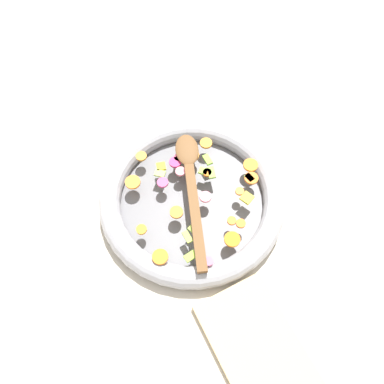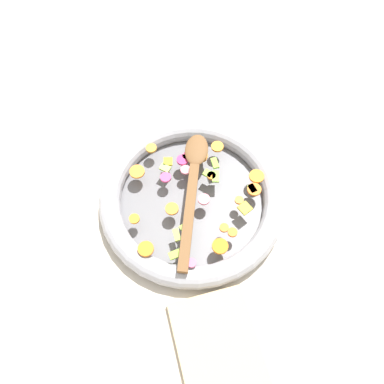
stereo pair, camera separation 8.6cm
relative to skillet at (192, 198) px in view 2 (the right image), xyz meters
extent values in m
plane|color=beige|center=(0.00, 0.00, -0.02)|extent=(4.00, 4.00, 0.00)
cylinder|color=slate|center=(0.00, 0.00, -0.02)|extent=(0.39, 0.39, 0.01)
torus|color=#9E9EA5|center=(0.00, 0.00, 0.00)|extent=(0.44, 0.44, 0.05)
cylinder|color=gold|center=(0.14, 0.07, 0.03)|extent=(0.03, 0.03, 0.01)
cylinder|color=orange|center=(-0.14, -0.02, 0.03)|extent=(0.05, 0.05, 0.01)
cylinder|color=orange|center=(0.03, -0.05, 0.03)|extent=(0.03, 0.03, 0.01)
cylinder|color=orange|center=(-0.12, -0.06, 0.03)|extent=(0.03, 0.03, 0.01)
cylinder|color=orange|center=(-0.03, 0.05, 0.03)|extent=(0.03, 0.03, 0.01)
cylinder|color=orange|center=(-0.05, -0.10, 0.03)|extent=(0.02, 0.02, 0.01)
cylinder|color=orange|center=(0.00, -0.16, 0.03)|extent=(0.04, 0.04, 0.01)
cylinder|color=orange|center=(0.08, 0.11, 0.03)|extent=(0.04, 0.04, 0.01)
cylinder|color=orange|center=(-0.11, 0.13, 0.03)|extent=(0.05, 0.05, 0.01)
cylinder|color=orange|center=(0.10, -0.09, 0.03)|extent=(0.04, 0.04, 0.01)
cylinder|color=orange|center=(-0.03, 0.14, 0.03)|extent=(0.03, 0.03, 0.01)
cylinder|color=orange|center=(-0.03, -0.14, 0.03)|extent=(0.04, 0.04, 0.01)
cylinder|color=orange|center=(0.09, -0.04, 0.03)|extent=(0.05, 0.05, 0.01)
cylinder|color=orange|center=(-0.11, -0.04, 0.03)|extent=(0.02, 0.02, 0.01)
cube|color=#94C63C|center=(-0.14, 0.07, 0.03)|extent=(0.02, 0.03, 0.01)
cube|color=#95D141|center=(0.04, -0.05, 0.03)|extent=(0.03, 0.03, 0.01)
cube|color=#98BD44|center=(-0.03, -0.14, 0.03)|extent=(0.02, 0.02, 0.01)
cube|color=#84C03B|center=(0.06, -0.07, 0.03)|extent=(0.03, 0.01, 0.01)
cube|color=#8ABB45|center=(0.02, -0.06, 0.03)|extent=(0.03, 0.02, 0.01)
cube|color=#92CB45|center=(0.13, -0.04, 0.03)|extent=(0.03, 0.02, 0.01)
cube|color=#A9C44A|center=(-0.09, 0.06, 0.03)|extent=(0.03, 0.01, 0.01)
cube|color=#ACD060|center=(0.08, 0.05, 0.03)|extent=(0.03, 0.03, 0.01)
cube|color=#97BB43|center=(-0.08, 0.04, 0.03)|extent=(0.03, 0.03, 0.01)
cylinder|color=pink|center=(0.06, 0.00, 0.03)|extent=(0.03, 0.03, 0.01)
cylinder|color=#D6476D|center=(0.10, -0.01, 0.03)|extent=(0.03, 0.03, 0.01)
cylinder|color=#D94178|center=(0.05, 0.05, 0.03)|extent=(0.04, 0.04, 0.01)
cylinder|color=#CF2E69|center=(0.09, 0.00, 0.03)|extent=(0.04, 0.04, 0.01)
cylinder|color=#D45882|center=(-0.16, 0.04, 0.03)|extent=(0.03, 0.03, 0.01)
cylinder|color=pink|center=(-0.03, -0.02, 0.03)|extent=(0.04, 0.04, 0.01)
cube|color=gold|center=(0.09, 0.03, 0.03)|extent=(0.03, 0.03, 0.01)
cube|color=yellow|center=(-0.07, -0.10, 0.03)|extent=(0.03, 0.03, 0.01)
cube|color=brown|center=(-0.06, 0.02, 0.04)|extent=(0.25, 0.11, 0.01)
ellipsoid|color=brown|center=(0.10, -0.04, 0.04)|extent=(0.10, 0.08, 0.01)
cube|color=tan|center=(-0.38, 0.03, -0.01)|extent=(0.31, 0.16, 0.02)
camera|label=1|loc=(-0.36, 0.18, 0.79)|focal=35.00mm
camera|label=2|loc=(-0.39, 0.10, 0.79)|focal=35.00mm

